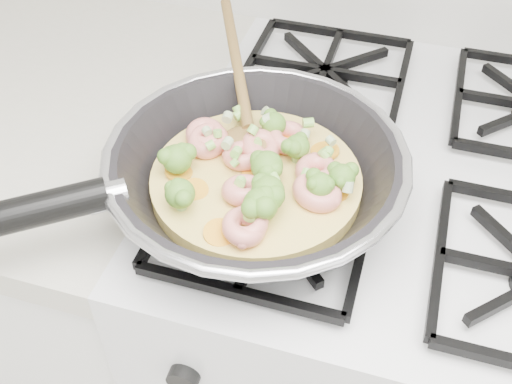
# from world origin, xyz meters

# --- Properties ---
(stove) EXTENTS (0.60, 0.60, 0.92)m
(stove) POSITION_xyz_m (0.00, 1.70, 0.46)
(stove) COLOR silver
(stove) RESTS_ON ground
(skillet) EXTENTS (0.47, 0.50, 0.09)m
(skillet) POSITION_xyz_m (-0.17, 1.57, 0.96)
(skillet) COLOR black
(skillet) RESTS_ON stove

